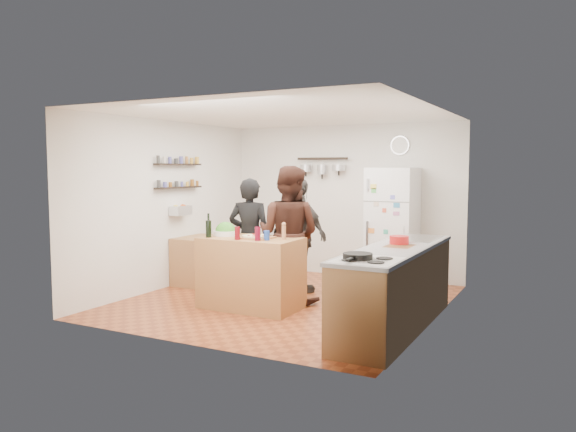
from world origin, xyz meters
The scene contains 26 objects.
room_shell centered at (0.00, 0.39, 1.25)m, with size 4.20×4.20×4.20m.
prep_island centered at (-0.21, -0.51, 0.46)m, with size 1.25×0.72×0.91m, color #A4763C.
pizza_board centered at (-0.13, -0.53, 0.92)m, with size 0.42×0.34×0.02m, color #935E35.
pizza centered at (-0.13, -0.53, 0.94)m, with size 0.34×0.34×0.02m, color beige.
salad_bowl centered at (-0.63, -0.46, 0.94)m, with size 0.33×0.33×0.07m, color silver.
wine_bottle centered at (-0.71, -0.73, 1.02)m, with size 0.07×0.07×0.22m, color black.
wine_glass_near centered at (-0.26, -0.75, 0.99)m, with size 0.07×0.07×0.16m, color #5F080F.
wine_glass_far centered at (0.01, -0.71, 1.00)m, with size 0.07×0.07×0.17m, color #58071A.
pepper_mill centered at (0.24, -0.46, 0.99)m, with size 0.05×0.05×0.17m, color #A46A45.
salt_canister centered at (0.09, -0.63, 0.97)m, with size 0.07×0.07×0.12m, color navy.
person_left centered at (-0.53, -0.03, 0.83)m, with size 0.61×0.40×1.66m, color black.
person_center centered at (0.06, 0.00, 0.91)m, with size 0.89×0.69×1.83m, color black.
person_back centered at (-0.06, 0.56, 0.83)m, with size 0.97×0.41×1.66m, color #302D2B.
counter_run centered at (1.70, -0.55, 0.45)m, with size 0.63×2.63×0.90m, color #9E7042.
stove_top centered at (1.70, -1.50, 0.91)m, with size 0.60×0.62×0.02m, color white.
skillet centered at (1.60, -1.49, 0.95)m, with size 0.29×0.29×0.06m, color black.
sink centered at (1.70, 0.30, 0.92)m, with size 0.50×0.80×0.03m, color silver.
cutting_board centered at (1.70, -0.43, 0.91)m, with size 0.30×0.40×0.02m, color #955F36.
red_bowl centered at (1.65, -0.27, 0.97)m, with size 0.22×0.22×0.09m, color #B11415.
fridge centered at (0.95, 1.75, 0.90)m, with size 0.70×0.68×1.80m, color white.
wall_clock centered at (0.95, 2.08, 2.15)m, with size 0.30×0.30×0.03m, color silver.
spice_shelf_lower centered at (-1.93, 0.20, 1.50)m, with size 0.12×1.00×0.03m, color black.
spice_shelf_upper centered at (-1.93, 0.20, 1.85)m, with size 0.12×1.00×0.03m, color black.
produce_basket centered at (-1.90, 0.20, 1.15)m, with size 0.18×0.35×0.14m, color silver.
side_table centered at (-1.74, 0.41, 0.36)m, with size 0.50×0.80×0.73m, color #AA7247.
pot_rack centered at (-0.35, 2.00, 1.95)m, with size 0.90×0.04×0.04m, color black.
Camera 1 is at (3.50, -6.59, 1.81)m, focal length 35.00 mm.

